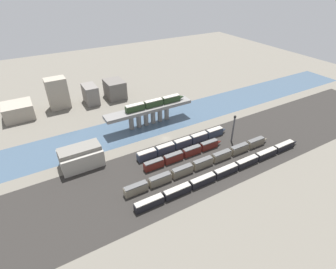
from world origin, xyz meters
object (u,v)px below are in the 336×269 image
(train_yard_far, at_px, (185,154))
(train_yard_outer, at_px, (185,142))
(warehouse_building, at_px, (81,157))
(train_yard_mid, at_px, (205,162))
(train_yard_near, at_px, (228,170))
(train_on_bridge, at_px, (156,103))
(signal_tower, at_px, (233,129))

(train_yard_far, distance_m, train_yard_outer, 9.41)
(train_yard_far, relative_size, warehouse_building, 2.37)
(warehouse_building, bearing_deg, train_yard_mid, -30.80)
(train_yard_near, bearing_deg, train_yard_mid, 123.43)
(train_on_bridge, relative_size, train_yard_far, 0.85)
(signal_tower, bearing_deg, train_yard_outer, 159.32)
(train_yard_mid, relative_size, warehouse_building, 4.30)
(warehouse_building, bearing_deg, train_yard_outer, -12.28)
(train_on_bridge, relative_size, warehouse_building, 2.01)
(train_yard_outer, xyz_separation_m, signal_tower, (23.17, -8.75, 5.37))
(train_yard_mid, height_order, train_yard_far, train_yard_far)
(warehouse_building, distance_m, signal_tower, 74.23)
(train_on_bridge, bearing_deg, train_yard_mid, -89.74)
(train_on_bridge, bearing_deg, warehouse_building, -159.28)
(train_yard_outer, relative_size, signal_tower, 3.52)
(train_on_bridge, height_order, warehouse_building, train_on_bridge)
(train_yard_mid, xyz_separation_m, train_yard_far, (-4.28, 9.94, 0.02))
(train_yard_outer, bearing_deg, signal_tower, -20.68)
(train_yard_near, bearing_deg, train_yard_far, 118.37)
(train_on_bridge, bearing_deg, train_yard_near, -83.61)
(train_yard_outer, distance_m, warehouse_building, 49.65)
(train_yard_near, xyz_separation_m, train_yard_far, (-10.27, 19.01, 0.29))
(train_yard_far, height_order, train_yard_outer, train_yard_outer)
(train_on_bridge, xyz_separation_m, train_yard_far, (-4.07, -36.36, -10.31))
(train_on_bridge, xyz_separation_m, train_yard_mid, (0.21, -46.30, -10.33))
(train_yard_near, height_order, train_yard_mid, train_yard_mid)
(train_yard_near, relative_size, signal_tower, 6.02)
(train_yard_far, height_order, warehouse_building, warehouse_building)
(train_on_bridge, bearing_deg, train_yard_far, -96.39)
(train_yard_mid, bearing_deg, train_yard_far, 113.28)
(train_yard_far, height_order, signal_tower, signal_tower)
(train_yard_mid, xyz_separation_m, signal_tower, (24.02, 9.08, 5.44))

